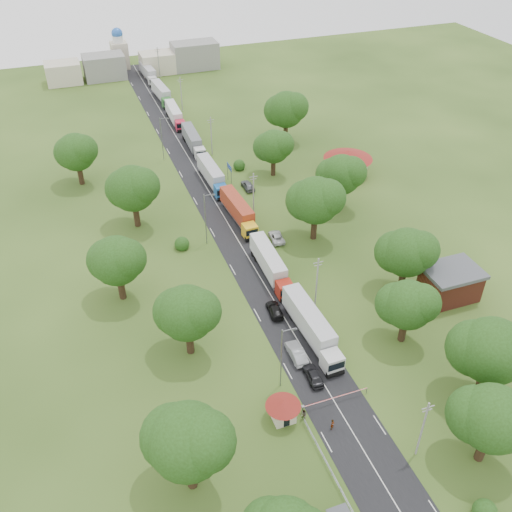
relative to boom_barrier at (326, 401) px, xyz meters
name	(u,v)px	position (x,y,z in m)	size (l,w,h in m)	color
ground	(266,286)	(1.36, 25.00, -0.89)	(260.00, 260.00, 0.00)	#2C4517
road	(228,223)	(1.36, 45.00, -0.89)	(8.00, 200.00, 0.04)	black
boom_barrier	(326,401)	(0.00, 0.00, 0.00)	(9.22, 0.35, 1.18)	slate
guard_booth	(283,407)	(-5.84, 0.00, 1.27)	(4.40, 4.40, 3.45)	beige
guard_rail	(335,482)	(-3.64, -10.00, -0.89)	(0.10, 17.00, 1.70)	slate
info_sign	(229,170)	(6.56, 60.00, 2.11)	(0.12, 3.10, 4.10)	slate
pole_0	(422,428)	(6.86, -10.00, 3.79)	(1.60, 0.24, 9.00)	gray
pole_1	(317,282)	(6.86, 18.00, 3.79)	(1.60, 0.24, 9.00)	gray
pole_2	(253,194)	(6.86, 46.00, 3.79)	(1.60, 0.24, 9.00)	gray
pole_3	(211,135)	(6.86, 74.00, 3.79)	(1.60, 0.24, 9.00)	gray
pole_4	(181,93)	(6.86, 102.00, 3.79)	(1.60, 0.24, 9.00)	gray
pole_5	(159,62)	(6.86, 130.00, 3.79)	(1.60, 0.24, 9.00)	gray
lamp_0	(282,355)	(-3.99, 5.00, 4.66)	(2.03, 0.22, 10.00)	slate
lamp_1	(206,217)	(-3.99, 40.00, 4.66)	(2.03, 0.22, 10.00)	slate
lamp_2	(162,137)	(-3.99, 75.00, 4.66)	(2.03, 0.22, 10.00)	slate
tree_0	(492,417)	(13.35, -12.84, 6.33)	(8.80, 8.80, 11.07)	#382616
tree_1	(491,350)	(19.34, -4.83, 6.96)	(9.60, 9.60, 12.05)	#382616
tree_2	(407,304)	(15.35, 7.14, 5.70)	(8.00, 8.00, 10.10)	#382616
tree_3	(406,252)	(21.35, 17.16, 6.33)	(8.80, 8.80, 11.07)	#382616
tree_4	(315,200)	(14.34, 35.17, 6.96)	(9.60, 9.60, 12.05)	#382616
tree_5	(341,174)	(23.35, 43.16, 6.33)	(8.80, 8.80, 11.07)	#382616
tree_6	(273,146)	(16.35, 60.14, 5.70)	(8.00, 8.00, 10.10)	#382616
tree_7	(286,109)	(25.34, 75.17, 6.96)	(9.60, 9.60, 12.05)	#382616
tree_9	(187,440)	(-18.66, -4.83, 6.96)	(9.60, 9.60, 12.05)	#382616
tree_10	(187,312)	(-13.65, 15.16, 6.33)	(8.80, 8.80, 11.07)	#382616
tree_11	(116,260)	(-20.65, 30.16, 6.33)	(8.80, 8.80, 11.07)	#382616
tree_12	(132,188)	(-14.66, 50.17, 6.96)	(9.60, 9.60, 12.05)	#382616
tree_13	(76,152)	(-22.65, 70.16, 6.33)	(8.80, 8.80, 11.07)	#382616
house_brick	(450,283)	(27.36, 13.00, 1.76)	(8.60, 6.60, 5.20)	maroon
house_cream	(348,159)	(31.36, 55.00, 2.75)	(10.08, 10.08, 5.80)	beige
distant_town	(140,63)	(2.04, 135.00, 2.60)	(52.00, 8.00, 8.00)	gray
church	(119,51)	(-2.64, 143.00, 4.50)	(5.00, 5.00, 12.30)	beige
truck_0	(312,326)	(3.33, 11.80, 1.40)	(3.07, 15.60, 4.32)	silver
truck_1	(270,264)	(3.19, 27.74, 1.25)	(2.74, 14.55, 4.03)	maroon
truck_2	(239,211)	(3.62, 45.20, 1.24)	(3.17, 14.57, 4.02)	gold
truck_3	(212,175)	(2.96, 60.59, 1.24)	(2.74, 14.48, 4.01)	#1A589D
truck_4	(193,140)	(3.62, 78.59, 1.17)	(2.78, 14.04, 3.88)	silver
truck_5	(175,115)	(3.25, 95.17, 1.12)	(2.65, 13.73, 3.80)	#BD1D38
truck_6	(162,93)	(3.45, 111.19, 1.21)	(3.22, 14.34, 3.96)	#2B6D29
truck_7	(148,73)	(3.37, 129.46, 1.15)	(3.15, 13.96, 3.85)	silver
car_lane_front	(313,375)	(0.36, 4.53, -0.14)	(1.78, 4.43, 1.51)	black
car_lane_mid	(297,353)	(-0.14, 8.98, -0.07)	(1.74, 4.99, 1.65)	#96989D
car_lane_rear	(275,310)	(0.36, 18.50, -0.22)	(1.89, 4.65, 1.35)	black
car_verge_near	(276,237)	(7.86, 36.66, -0.23)	(2.19, 4.75, 1.32)	silver
car_verge_far	(248,185)	(9.24, 56.09, -0.10)	(1.87, 4.64, 1.58)	#55585C
pedestrian_near	(333,425)	(-0.77, -3.50, -0.10)	(0.58, 0.38, 1.59)	gray
pedestrian_booth	(304,415)	(-3.45, -1.00, -0.10)	(0.77, 0.60, 1.58)	gray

